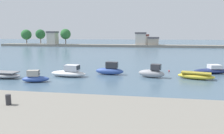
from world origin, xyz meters
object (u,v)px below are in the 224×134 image
object	(u,v)px
moored_boat_2	(35,78)
moored_boat_6	(196,76)
moored_boat_3	(69,72)
moored_boat_1	(2,75)
moored_boat_7	(212,70)
mooring_buoy_0	(169,71)
moored_boat_4	(110,70)
mooring_buoy_1	(30,71)
mooring_bollard	(8,100)
moored_boat_5	(152,72)

from	to	relation	value
moored_boat_2	moored_boat_6	world-z (taller)	moored_boat_2
moored_boat_3	moored_boat_1	bearing A→B (deg)	-159.22
moored_boat_7	mooring_buoy_0	size ratio (longest dim) A/B	22.74
moored_boat_3	moored_boat_6	world-z (taller)	moored_boat_3
moored_boat_4	mooring_buoy_1	distance (m)	12.51
moored_boat_3	moored_boat_4	bearing A→B (deg)	28.94
moored_boat_6	mooring_buoy_0	xyz separation A→B (m)	(-2.94, 5.01, -0.30)
moored_boat_3	moored_boat_6	distance (m)	17.12
moored_boat_3	mooring_buoy_0	size ratio (longest dim) A/B	21.31
moored_boat_7	mooring_buoy_1	xyz separation A→B (m)	(-27.53, -3.67, -0.32)
mooring_bollard	mooring_buoy_0	xyz separation A→B (m)	(11.68, 22.84, -1.86)
moored_boat_4	moored_boat_6	xyz separation A→B (m)	(11.72, -1.25, -0.26)
moored_boat_6	moored_boat_5	bearing A→B (deg)	-165.20
moored_boat_2	moored_boat_3	size ratio (longest dim) A/B	0.67
moored_boat_5	mooring_buoy_0	bearing A→B (deg)	76.27
moored_boat_2	mooring_buoy_0	xyz separation A→B (m)	(17.06, 10.09, -0.40)
moored_boat_1	mooring_buoy_0	distance (m)	24.32
mooring_bollard	mooring_buoy_1	world-z (taller)	mooring_bollard
moored_boat_2	moored_boat_4	xyz separation A→B (m)	(8.29, 6.33, 0.16)
moored_boat_1	moored_boat_2	bearing A→B (deg)	-11.94
mooring_bollard	mooring_buoy_0	bearing A→B (deg)	62.93
moored_boat_6	mooring_buoy_1	world-z (taller)	moored_boat_6
mooring_bollard	moored_boat_7	xyz separation A→B (m)	(17.93, 22.50, -1.51)
moored_boat_5	mooring_buoy_1	distance (m)	18.57
moored_boat_4	moored_boat_6	bearing A→B (deg)	-1.85
mooring_bollard	moored_boat_2	world-z (taller)	mooring_bollard
moored_boat_4	mooring_bollard	bearing A→B (deg)	-94.43
moored_boat_1	moored_boat_7	xyz separation A→B (m)	(29.01, 8.22, 0.06)
moored_boat_1	mooring_buoy_0	world-z (taller)	moored_boat_1
mooring_bollard	moored_boat_2	bearing A→B (deg)	112.90
moored_boat_3	mooring_buoy_0	world-z (taller)	moored_boat_3
moored_boat_7	mooring_bollard	bearing A→B (deg)	-139.40
moored_boat_3	moored_boat_6	size ratio (longest dim) A/B	1.08
moored_boat_3	moored_boat_4	xyz separation A→B (m)	(5.36, 2.37, 0.09)
moored_boat_1	moored_boat_5	world-z (taller)	moored_boat_5
mooring_bollard	moored_boat_6	size ratio (longest dim) A/B	0.13
moored_boat_2	moored_boat_5	world-z (taller)	moored_boat_5
moored_boat_2	moored_boat_7	distance (m)	25.28
moored_boat_6	moored_boat_4	bearing A→B (deg)	-170.47
moored_boat_6	moored_boat_7	size ratio (longest dim) A/B	0.87
moored_boat_7	mooring_buoy_1	distance (m)	27.77
mooring_bollard	moored_boat_5	distance (m)	20.06
moored_boat_6	mooring_buoy_0	distance (m)	5.82
moored_boat_5	moored_boat_3	bearing A→B (deg)	-158.71
mooring_buoy_0	mooring_buoy_1	distance (m)	21.65
mooring_buoy_0	mooring_buoy_1	bearing A→B (deg)	-169.32
moored_boat_2	mooring_buoy_1	xyz separation A→B (m)	(-4.21, 6.08, -0.37)
moored_boat_1	moored_boat_2	size ratio (longest dim) A/B	1.62
moored_boat_2	moored_boat_3	world-z (taller)	moored_boat_3
moored_boat_2	moored_boat_6	bearing A→B (deg)	0.64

